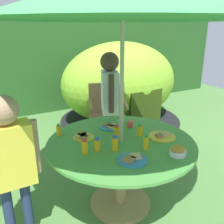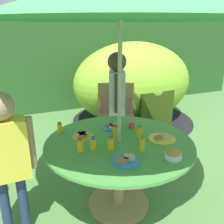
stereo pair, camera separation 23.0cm
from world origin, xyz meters
TOP-DOWN VIEW (x-y plane):
  - ground_plane at (0.00, 0.00)m, footprint 10.00×10.00m
  - hedge_backdrop at (0.00, 3.43)m, footprint 9.00×0.70m
  - garden_table at (0.00, 0.00)m, footprint 1.34×1.34m
  - wooden_chair at (0.50, 1.23)m, footprint 0.65×0.62m
  - dome_tent at (1.20, 2.05)m, footprint 2.35×2.35m
  - child_in_white_shirt at (0.39, 0.95)m, footprint 0.32×0.43m
  - child_in_yellow_shirt at (-0.93, -0.01)m, footprint 0.42×0.21m
  - snack_bowl at (0.26, -0.44)m, footprint 0.13×0.13m
  - plate_near_left at (-0.28, 0.23)m, footprint 0.19×0.19m
  - plate_far_right at (0.38, -0.11)m, footprint 0.25×0.25m
  - plate_far_left at (0.06, 0.31)m, footprint 0.20×0.20m
  - plate_back_edge at (-0.10, -0.34)m, footprint 0.23×0.23m
  - juice_bottle_near_right at (0.10, -0.23)m, footprint 0.05×0.05m
  - juice_bottle_center_front at (-0.46, 0.39)m, footprint 0.05×0.05m
  - juice_bottle_center_back at (-0.26, -0.06)m, footprint 0.05×0.05m
  - juice_bottle_mid_left at (-0.38, -0.05)m, footprint 0.05×0.05m
  - juice_bottle_mid_right at (0.21, 0.01)m, footprint 0.06×0.06m
  - juice_bottle_front_edge at (0.01, 0.11)m, footprint 0.05×0.05m
  - juice_bottle_spot_a at (-0.13, -0.12)m, footprint 0.06×0.06m
  - cup_near at (0.25, 0.24)m, footprint 0.06×0.06m

SIDE VIEW (x-z plane):
  - ground_plane at x=0.00m, z-range -0.02..0.00m
  - wooden_chair at x=0.50m, z-range 0.07..0.97m
  - garden_table at x=0.00m, z-range 0.18..0.87m
  - plate_far_right at x=0.38m, z-range 0.68..0.71m
  - plate_back_edge at x=-0.10m, z-range 0.68..0.71m
  - plate_far_left at x=0.06m, z-range 0.68..0.72m
  - plate_near_left at x=-0.28m, z-range 0.69..0.72m
  - dome_tent at x=1.20m, z-range -0.01..1.42m
  - cup_near at x=0.25m, z-range 0.69..0.75m
  - snack_bowl at x=0.26m, z-range 0.69..0.76m
  - juice_bottle_center_back at x=-0.26m, z-range 0.68..0.80m
  - juice_bottle_center_front at x=-0.46m, z-range 0.68..0.80m
  - juice_bottle_front_edge at x=0.01m, z-range 0.68..0.80m
  - juice_bottle_mid_right at x=0.21m, z-range 0.68..0.80m
  - juice_bottle_mid_left at x=-0.38m, z-range 0.68..0.81m
  - juice_bottle_near_right at x=0.10m, z-range 0.68..0.81m
  - juice_bottle_spot_a at x=-0.13m, z-range 0.68..0.81m
  - child_in_yellow_shirt at x=-0.93m, z-range 0.17..1.41m
  - child_in_white_shirt at x=0.39m, z-range 0.19..1.57m
  - hedge_backdrop at x=0.00m, z-range 0.00..1.89m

